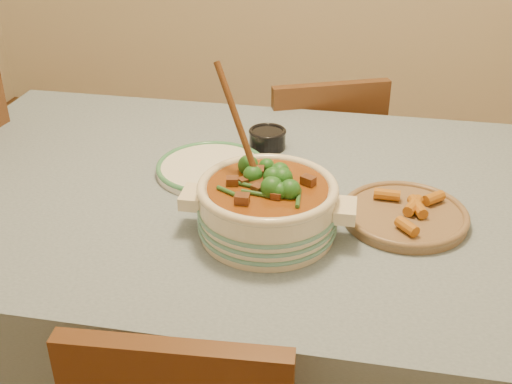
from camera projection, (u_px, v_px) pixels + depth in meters
dining_table at (239, 220)px, 1.62m from camera, size 1.68×1.08×0.76m
stew_casserole at (267, 203)px, 1.37m from camera, size 0.38×0.30×0.36m
white_plate at (212, 168)px, 1.65m from camera, size 0.37×0.37×0.02m
condiment_bowl at (267, 138)px, 1.76m from camera, size 0.13×0.13×0.06m
fried_plate at (405, 213)px, 1.44m from camera, size 0.31×0.31×0.05m
chair_far at (318, 170)px, 2.28m from camera, size 0.50×0.50×0.83m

